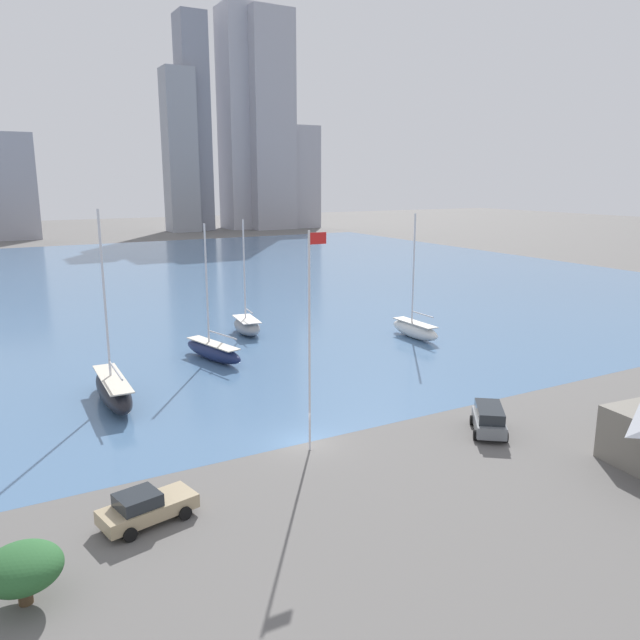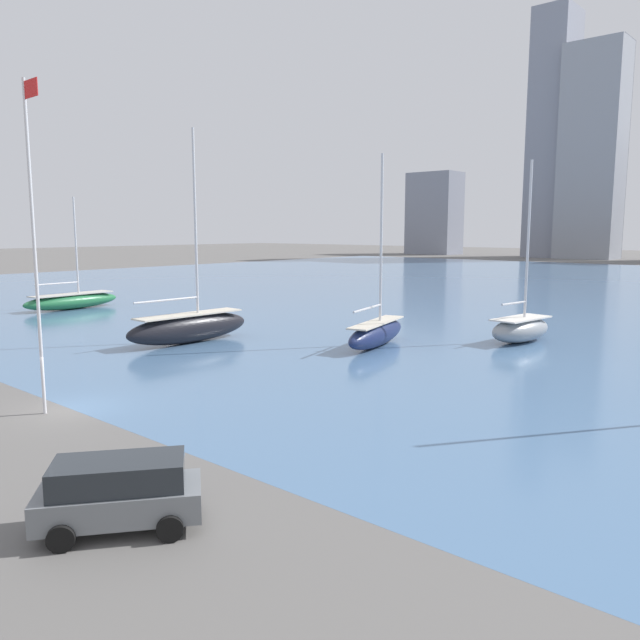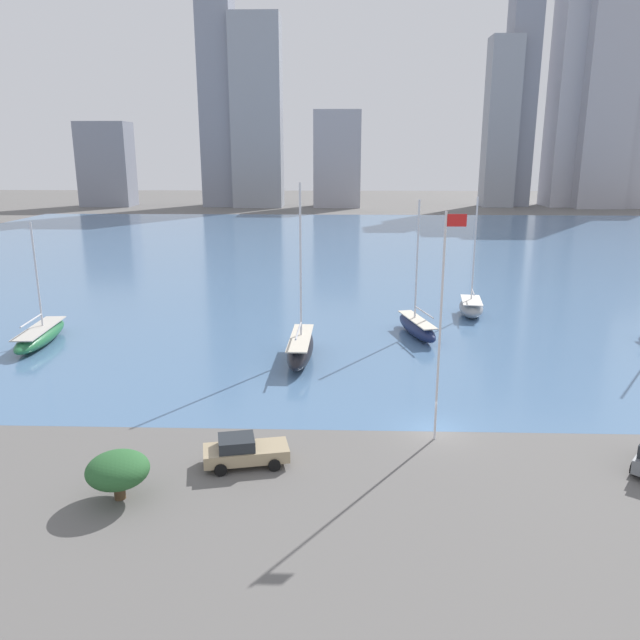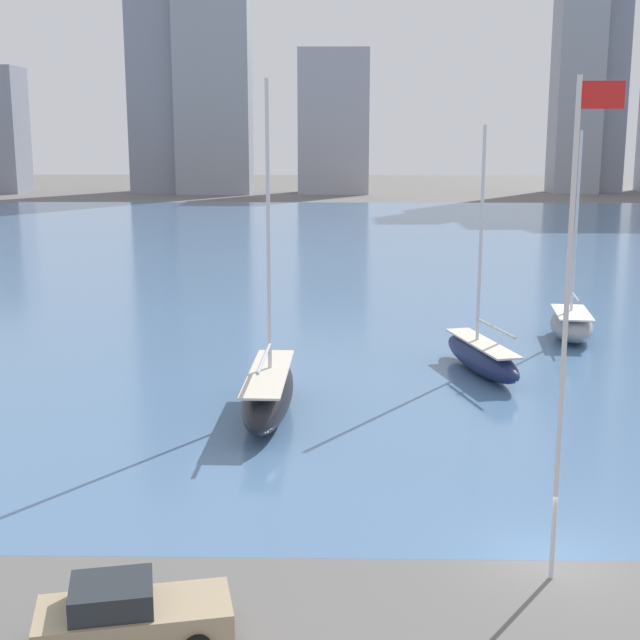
# 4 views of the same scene
# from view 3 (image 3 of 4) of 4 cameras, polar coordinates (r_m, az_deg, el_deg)

# --- Properties ---
(ground_plane) EXTENTS (500.00, 500.00, 0.00)m
(ground_plane) POSITION_cam_3_polar(r_m,az_deg,el_deg) (40.80, 10.45, -10.00)
(ground_plane) COLOR #605E5B
(harbor_water) EXTENTS (180.00, 140.00, 0.00)m
(harbor_water) POSITION_cam_3_polar(r_m,az_deg,el_deg) (108.05, 5.12, 5.97)
(harbor_water) COLOR #4C7099
(harbor_water) RESTS_ON ground_plane
(flag_pole) EXTENTS (1.24, 0.14, 13.94)m
(flag_pole) POSITION_cam_3_polar(r_m,az_deg,el_deg) (37.23, 11.03, -0.23)
(flag_pole) COLOR silver
(flag_pole) RESTS_ON ground_plane
(yard_shrub) EXTENTS (3.19, 3.19, 2.48)m
(yard_shrub) POSITION_cam_3_polar(r_m,az_deg,el_deg) (33.99, -18.01, -12.93)
(yard_shrub) COLOR #4C3823
(yard_shrub) RESTS_ON ground_plane
(distant_city_skyline) EXTENTS (180.02, 18.64, 71.98)m
(distant_city_skyline) POSITION_cam_3_polar(r_m,az_deg,el_deg) (206.04, 8.69, 18.53)
(distant_city_skyline) COLOR gray
(distant_city_skyline) RESTS_ON ground_plane
(sailboat_green) EXTENTS (3.11, 10.28, 11.11)m
(sailboat_green) POSITION_cam_3_polar(r_m,az_deg,el_deg) (62.78, -24.20, -1.27)
(sailboat_green) COLOR #236B3D
(sailboat_green) RESTS_ON harbor_water
(sailboat_black) EXTENTS (2.30, 9.98, 14.77)m
(sailboat_black) POSITION_cam_3_polar(r_m,az_deg,el_deg) (52.78, -1.80, -2.54)
(sailboat_black) COLOR black
(sailboat_black) RESTS_ON harbor_water
(sailboat_gray) EXTENTS (3.23, 6.35, 12.64)m
(sailboat_gray) POSITION_cam_3_polar(r_m,az_deg,el_deg) (69.14, 13.65, 1.19)
(sailboat_gray) COLOR gray
(sailboat_gray) RESTS_ON harbor_water
(sailboat_navy) EXTENTS (3.77, 8.77, 12.90)m
(sailboat_navy) POSITION_cam_3_polar(r_m,az_deg,el_deg) (60.43, 8.84, -0.58)
(sailboat_navy) COLOR #19234C
(sailboat_navy) RESTS_ON harbor_water
(parked_pickup_tan) EXTENTS (5.08, 3.05, 1.72)m
(parked_pickup_tan) POSITION_cam_3_polar(r_m,az_deg,el_deg) (36.17, -6.97, -11.80)
(parked_pickup_tan) COLOR tan
(parked_pickup_tan) RESTS_ON ground_plane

